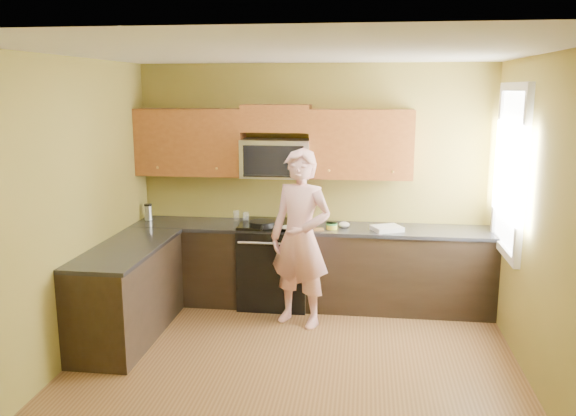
% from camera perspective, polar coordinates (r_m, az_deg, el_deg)
% --- Properties ---
extents(floor, '(4.00, 4.00, 0.00)m').
position_cam_1_polar(floor, '(5.25, 0.31, -15.91)').
color(floor, brown).
rests_on(floor, ground).
extents(ceiling, '(4.00, 4.00, 0.00)m').
position_cam_1_polar(ceiling, '(4.67, 0.35, 14.96)').
color(ceiling, white).
rests_on(ceiling, ground).
extents(wall_back, '(4.00, 0.00, 4.00)m').
position_cam_1_polar(wall_back, '(6.73, 2.47, 2.39)').
color(wall_back, olive).
rests_on(wall_back, ground).
extents(wall_front, '(4.00, 0.00, 4.00)m').
position_cam_1_polar(wall_front, '(2.89, -4.74, -10.26)').
color(wall_front, olive).
rests_on(wall_front, ground).
extents(wall_left, '(0.00, 4.00, 4.00)m').
position_cam_1_polar(wall_left, '(5.40, -21.21, -0.68)').
color(wall_left, olive).
rests_on(wall_left, ground).
extents(wall_right, '(0.00, 4.00, 4.00)m').
position_cam_1_polar(wall_right, '(4.95, 23.96, -1.97)').
color(wall_right, olive).
rests_on(wall_right, ground).
extents(cabinet_back_run, '(4.00, 0.60, 0.88)m').
position_cam_1_polar(cabinet_back_run, '(6.65, 2.17, -5.78)').
color(cabinet_back_run, black).
rests_on(cabinet_back_run, floor).
extents(cabinet_left_run, '(0.60, 1.60, 0.88)m').
position_cam_1_polar(cabinet_left_run, '(6.04, -15.32, -8.04)').
color(cabinet_left_run, black).
rests_on(cabinet_left_run, floor).
extents(countertop_back, '(4.00, 0.62, 0.04)m').
position_cam_1_polar(countertop_back, '(6.52, 2.19, -1.95)').
color(countertop_back, black).
rests_on(countertop_back, cabinet_back_run).
extents(countertop_left, '(0.62, 1.60, 0.04)m').
position_cam_1_polar(countertop_left, '(5.90, -15.47, -3.83)').
color(countertop_left, black).
rests_on(countertop_left, cabinet_left_run).
extents(stove, '(0.76, 0.65, 0.95)m').
position_cam_1_polar(stove, '(6.67, -1.29, -5.43)').
color(stove, black).
rests_on(stove, floor).
extents(microwave, '(0.76, 0.40, 0.42)m').
position_cam_1_polar(microwave, '(6.57, -1.16, 3.05)').
color(microwave, silver).
rests_on(microwave, wall_back).
extents(upper_cab_left, '(1.22, 0.33, 0.75)m').
position_cam_1_polar(upper_cab_left, '(6.82, -9.37, 3.22)').
color(upper_cab_left, brown).
rests_on(upper_cab_left, wall_back).
extents(upper_cab_right, '(1.12, 0.33, 0.75)m').
position_cam_1_polar(upper_cab_right, '(6.53, 7.08, 2.91)').
color(upper_cab_right, brown).
rests_on(upper_cab_right, wall_back).
extents(upper_cab_over_mw, '(0.76, 0.33, 0.30)m').
position_cam_1_polar(upper_cab_over_mw, '(6.54, -1.13, 8.74)').
color(upper_cab_over_mw, brown).
rests_on(upper_cab_over_mw, wall_back).
extents(window, '(0.06, 1.06, 1.66)m').
position_cam_1_polar(window, '(6.04, 20.88, 3.45)').
color(window, white).
rests_on(window, wall_right).
extents(woman, '(0.79, 0.66, 1.84)m').
position_cam_1_polar(woman, '(6.00, 1.22, -2.97)').
color(woman, '#F57A80').
rests_on(woman, floor).
extents(frying_pan, '(0.35, 0.53, 0.07)m').
position_cam_1_polar(frying_pan, '(6.36, -2.50, -1.83)').
color(frying_pan, black).
rests_on(frying_pan, stove).
extents(butter_tub, '(0.13, 0.13, 0.09)m').
position_cam_1_polar(butter_tub, '(6.39, 4.28, -2.07)').
color(butter_tub, '#FFF043').
rests_on(butter_tub, countertop_back).
extents(toast_slice, '(0.13, 0.13, 0.01)m').
position_cam_1_polar(toast_slice, '(6.34, 3.00, -2.09)').
color(toast_slice, '#B27F47').
rests_on(toast_slice, countertop_back).
extents(napkin_a, '(0.13, 0.14, 0.06)m').
position_cam_1_polar(napkin_a, '(6.30, -0.17, -1.95)').
color(napkin_a, silver).
rests_on(napkin_a, countertop_back).
extents(napkin_b, '(0.16, 0.17, 0.07)m').
position_cam_1_polar(napkin_b, '(6.46, 5.48, -1.63)').
color(napkin_b, silver).
rests_on(napkin_b, countertop_back).
extents(dish_towel, '(0.37, 0.35, 0.05)m').
position_cam_1_polar(dish_towel, '(6.39, 9.61, -1.98)').
color(dish_towel, white).
rests_on(dish_towel, countertop_back).
extents(travel_mug, '(0.11, 0.11, 0.19)m').
position_cam_1_polar(travel_mug, '(7.01, -13.41, -1.13)').
color(travel_mug, silver).
rests_on(travel_mug, countertop_back).
extents(glass_b, '(0.08, 0.08, 0.12)m').
position_cam_1_polar(glass_b, '(6.79, -5.07, -0.75)').
color(glass_b, silver).
rests_on(glass_b, countertop_back).
extents(glass_c, '(0.09, 0.09, 0.12)m').
position_cam_1_polar(glass_c, '(6.69, -4.13, -0.92)').
color(glass_c, silver).
rests_on(glass_c, countertop_back).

